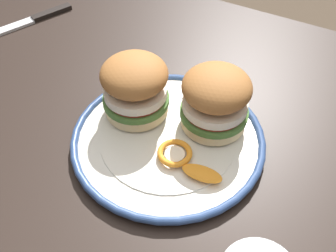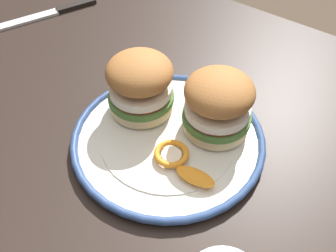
{
  "view_description": "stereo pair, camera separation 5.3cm",
  "coord_description": "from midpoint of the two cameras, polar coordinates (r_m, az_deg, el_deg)",
  "views": [
    {
      "loc": [
        -0.14,
        0.36,
        1.26
      ],
      "look_at": [
        0.06,
        -0.01,
        0.81
      ],
      "focal_mm": 43.5,
      "sensor_mm": 36.0,
      "label": 1
    },
    {
      "loc": [
        -0.19,
        0.33,
        1.26
      ],
      "look_at": [
        0.06,
        -0.01,
        0.81
      ],
      "focal_mm": 43.5,
      "sensor_mm": 36.0,
      "label": 2
    }
  ],
  "objects": [
    {
      "name": "dining_table",
      "position": [
        0.71,
        5.53,
        -10.59
      ],
      "size": [
        1.28,
        0.89,
        0.77
      ],
      "color": "black",
      "rests_on": "ground"
    },
    {
      "name": "dinner_plate",
      "position": [
        0.64,
        2.4,
        -1.99
      ],
      "size": [
        0.3,
        0.3,
        0.02
      ],
      "color": "silver",
      "rests_on": "dining_table"
    },
    {
      "name": "sandwich_half_left",
      "position": [
        0.64,
        -1.53,
        5.86
      ],
      "size": [
        0.13,
        0.13,
        0.1
      ],
      "color": "beige",
      "rests_on": "dinner_plate"
    },
    {
      "name": "sandwich_half_right",
      "position": [
        0.61,
        9.53,
        3.07
      ],
      "size": [
        0.11,
        0.11,
        0.1
      ],
      "color": "beige",
      "rests_on": "dinner_plate"
    },
    {
      "name": "orange_peel_curled",
      "position": [
        0.6,
        3.03,
        -4.01
      ],
      "size": [
        0.06,
        0.06,
        0.01
      ],
      "color": "orange",
      "rests_on": "dinner_plate"
    },
    {
      "name": "orange_peel_strip_long",
      "position": [
        0.58,
        6.49,
        -7.19
      ],
      "size": [
        0.06,
        0.03,
        0.01
      ],
      "color": "orange",
      "rests_on": "dinner_plate"
    },
    {
      "name": "table_knife",
      "position": [
        0.96,
        -13.91,
        15.21
      ],
      "size": [
        0.11,
        0.21,
        0.01
      ],
      "color": "silver",
      "rests_on": "dining_table"
    }
  ]
}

